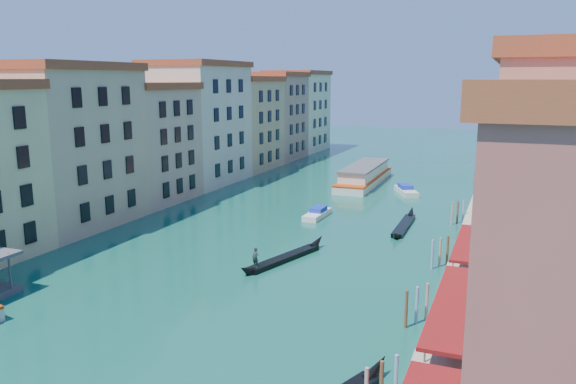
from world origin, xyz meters
The scene contains 10 objects.
left_bank_palazzos centered at (-26.00, 64.68, 9.71)m, with size 12.80×128.40×21.00m.
right_bank_palazzos centered at (30.00, 65.00, 9.75)m, with size 12.80×128.40×21.00m.
quay centered at (22.00, 65.00, 0.50)m, with size 4.00×140.00×1.00m, color #AAA389.
restaurant_awnings centered at (22.19, 23.00, 2.99)m, with size 3.20×44.55×3.12m.
mooring_poles_right centered at (19.10, 28.80, 1.30)m, with size 1.44×54.24×3.20m.
vaporetto_far centered at (1.36, 80.45, 1.52)m, with size 5.45×22.71×3.37m.
gondola_fore centered at (4.36, 36.02, 0.45)m, with size 4.92×13.18×2.69m.
gondola_far centered at (13.19, 53.67, 0.39)m, with size 1.39×13.59×1.93m.
motorboat_mid centered at (1.56, 54.57, 0.50)m, with size 2.14×6.30×1.29m.
motorboat_far centered at (9.69, 74.43, 0.56)m, with size 4.99×7.23×1.44m.
Camera 1 is at (24.77, -14.04, 18.02)m, focal length 35.00 mm.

